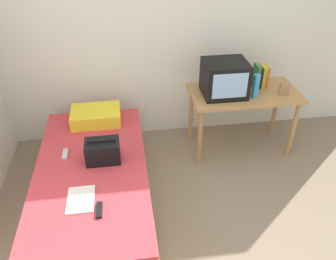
{
  "coord_description": "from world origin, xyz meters",
  "views": [
    {
      "loc": [
        -0.63,
        -1.61,
        2.42
      ],
      "look_at": [
        -0.25,
        1.06,
        0.6
      ],
      "focal_mm": 36.42,
      "sensor_mm": 36.0,
      "label": 1
    }
  ],
  "objects_px": {
    "tv": "(225,79)",
    "bed": "(94,188)",
    "picture_frame": "(285,89)",
    "book_row": "(261,76)",
    "pillow": "(96,116)",
    "desk": "(243,99)",
    "remote_silver": "(65,154)",
    "magazine": "(81,199)",
    "water_bottle": "(256,86)",
    "remote_dark": "(99,210)",
    "handbag": "(103,151)"
  },
  "relations": [
    {
      "from": "tv",
      "to": "bed",
      "type": "bearing_deg",
      "value": -152.27
    },
    {
      "from": "picture_frame",
      "to": "book_row",
      "type": "bearing_deg",
      "value": 126.28
    },
    {
      "from": "picture_frame",
      "to": "pillow",
      "type": "relative_size",
      "value": 0.27
    },
    {
      "from": "tv",
      "to": "book_row",
      "type": "height_order",
      "value": "tv"
    },
    {
      "from": "desk",
      "to": "remote_silver",
      "type": "relative_size",
      "value": 8.06
    },
    {
      "from": "book_row",
      "to": "magazine",
      "type": "height_order",
      "value": "book_row"
    },
    {
      "from": "bed",
      "to": "picture_frame",
      "type": "xyz_separation_m",
      "value": [
        2.0,
        0.62,
        0.56
      ]
    },
    {
      "from": "water_bottle",
      "to": "remote_dark",
      "type": "bearing_deg",
      "value": -144.57
    },
    {
      "from": "picture_frame",
      "to": "water_bottle",
      "type": "bearing_deg",
      "value": -179.3
    },
    {
      "from": "picture_frame",
      "to": "remote_dark",
      "type": "xyz_separation_m",
      "value": [
        -1.91,
        -1.13,
        -0.3
      ]
    },
    {
      "from": "handbag",
      "to": "remote_dark",
      "type": "relative_size",
      "value": 1.92
    },
    {
      "from": "tv",
      "to": "picture_frame",
      "type": "bearing_deg",
      "value": -9.21
    },
    {
      "from": "handbag",
      "to": "remote_silver",
      "type": "xyz_separation_m",
      "value": [
        -0.35,
        0.12,
        -0.09
      ]
    },
    {
      "from": "bed",
      "to": "picture_frame",
      "type": "distance_m",
      "value": 2.17
    },
    {
      "from": "desk",
      "to": "water_bottle",
      "type": "relative_size",
      "value": 4.64
    },
    {
      "from": "remote_dark",
      "to": "pillow",
      "type": "bearing_deg",
      "value": 92.62
    },
    {
      "from": "picture_frame",
      "to": "remote_silver",
      "type": "xyz_separation_m",
      "value": [
        -2.24,
        -0.4,
        -0.3
      ]
    },
    {
      "from": "desk",
      "to": "picture_frame",
      "type": "relative_size",
      "value": 8.48
    },
    {
      "from": "book_row",
      "to": "pillow",
      "type": "xyz_separation_m",
      "value": [
        -1.79,
        -0.11,
        -0.29
      ]
    },
    {
      "from": "water_bottle",
      "to": "bed",
      "type": "bearing_deg",
      "value": -159.8
    },
    {
      "from": "pillow",
      "to": "handbag",
      "type": "xyz_separation_m",
      "value": [
        0.08,
        -0.66,
        0.03
      ]
    },
    {
      "from": "book_row",
      "to": "desk",
      "type": "bearing_deg",
      "value": -149.69
    },
    {
      "from": "pillow",
      "to": "remote_dark",
      "type": "relative_size",
      "value": 3.24
    },
    {
      "from": "desk",
      "to": "remote_dark",
      "type": "height_order",
      "value": "desk"
    },
    {
      "from": "tv",
      "to": "pillow",
      "type": "xyz_separation_m",
      "value": [
        -1.34,
        0.03,
        -0.35
      ]
    },
    {
      "from": "tv",
      "to": "handbag",
      "type": "distance_m",
      "value": 1.44
    },
    {
      "from": "remote_dark",
      "to": "remote_silver",
      "type": "distance_m",
      "value": 0.8
    },
    {
      "from": "magazine",
      "to": "picture_frame",
      "type": "bearing_deg",
      "value": 25.84
    },
    {
      "from": "picture_frame",
      "to": "handbag",
      "type": "xyz_separation_m",
      "value": [
        -1.88,
        -0.53,
        -0.21
      ]
    },
    {
      "from": "handbag",
      "to": "pillow",
      "type": "bearing_deg",
      "value": 97.24
    },
    {
      "from": "bed",
      "to": "handbag",
      "type": "bearing_deg",
      "value": 39.28
    },
    {
      "from": "book_row",
      "to": "water_bottle",
      "type": "bearing_deg",
      "value": -120.56
    },
    {
      "from": "desk",
      "to": "tv",
      "type": "height_order",
      "value": "tv"
    },
    {
      "from": "picture_frame",
      "to": "remote_dark",
      "type": "relative_size",
      "value": 0.88
    },
    {
      "from": "remote_silver",
      "to": "magazine",
      "type": "bearing_deg",
      "value": -73.25
    },
    {
      "from": "handbag",
      "to": "remote_silver",
      "type": "distance_m",
      "value": 0.38
    },
    {
      "from": "handbag",
      "to": "tv",
      "type": "bearing_deg",
      "value": 26.51
    },
    {
      "from": "tv",
      "to": "handbag",
      "type": "bearing_deg",
      "value": -153.49
    },
    {
      "from": "bed",
      "to": "remote_silver",
      "type": "relative_size",
      "value": 13.89
    },
    {
      "from": "water_bottle",
      "to": "remote_silver",
      "type": "height_order",
      "value": "water_bottle"
    },
    {
      "from": "bed",
      "to": "picture_frame",
      "type": "relative_size",
      "value": 14.62
    },
    {
      "from": "desk",
      "to": "book_row",
      "type": "bearing_deg",
      "value": 30.31
    },
    {
      "from": "magazine",
      "to": "remote_silver",
      "type": "distance_m",
      "value": 0.62
    },
    {
      "from": "magazine",
      "to": "tv",
      "type": "bearing_deg",
      "value": 37.47
    },
    {
      "from": "water_bottle",
      "to": "picture_frame",
      "type": "relative_size",
      "value": 1.83
    },
    {
      "from": "book_row",
      "to": "bed",
      "type": "bearing_deg",
      "value": -154.67
    },
    {
      "from": "remote_silver",
      "to": "bed",
      "type": "bearing_deg",
      "value": -42.72
    },
    {
      "from": "magazine",
      "to": "remote_silver",
      "type": "bearing_deg",
      "value": 106.75
    },
    {
      "from": "tv",
      "to": "remote_dark",
      "type": "bearing_deg",
      "value": -136.13
    },
    {
      "from": "desk",
      "to": "water_bottle",
      "type": "xyz_separation_m",
      "value": [
        0.06,
        -0.13,
        0.22
      ]
    }
  ]
}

